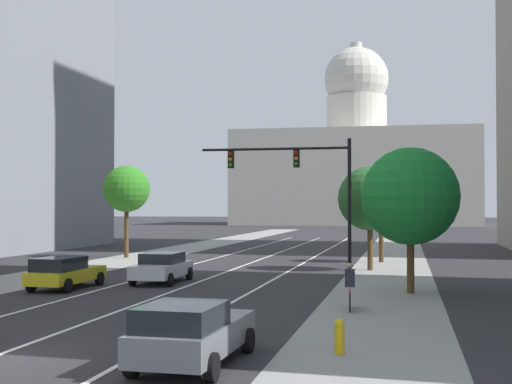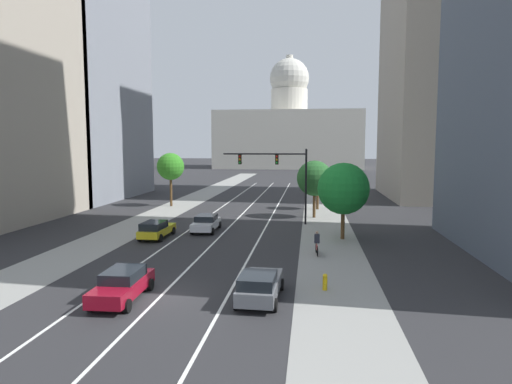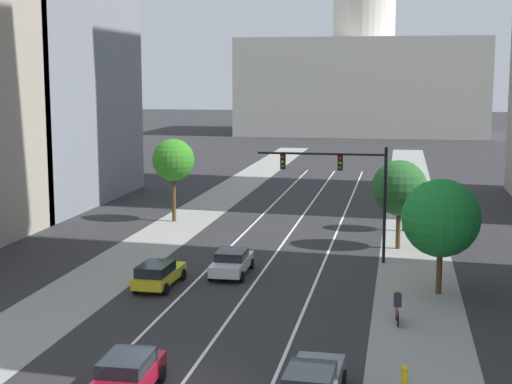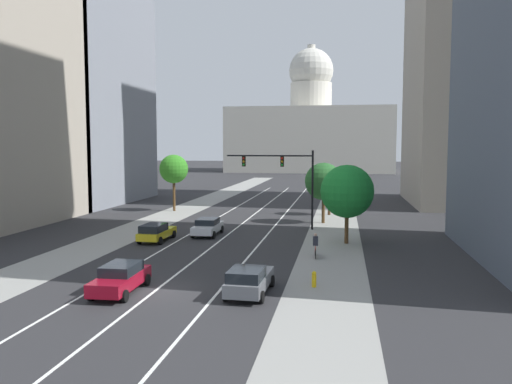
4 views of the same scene
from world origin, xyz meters
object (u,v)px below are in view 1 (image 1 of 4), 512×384
at_px(fire_hydrant, 340,336).
at_px(street_tree_mid_right, 381,207).
at_px(cyclist, 350,287).
at_px(street_tree_mid_left, 127,189).
at_px(car_gray, 191,332).
at_px(street_tree_near_right, 370,199).
at_px(car_yellow, 64,272).
at_px(car_white, 162,267).
at_px(street_tree_far_right, 410,196).
at_px(capitol_building, 357,168).
at_px(traffic_signal_mast, 303,178).

xyz_separation_m(fire_hydrant, street_tree_mid_right, (0.04, 30.85, 3.25)).
distance_m(cyclist, street_tree_mid_left, 30.12).
xyz_separation_m(car_gray, street_tree_near_right, (2.90, 26.58, 3.44)).
relative_size(car_gray, cyclist, 2.75).
relative_size(car_yellow, fire_hydrant, 5.23).
bearing_deg(car_yellow, car_white, -42.72).
height_order(fire_hydrant, street_tree_far_right, street_tree_far_right).
relative_size(car_white, car_yellow, 1.00).
relative_size(car_yellow, street_tree_far_right, 0.75).
relative_size(capitol_building, street_tree_far_right, 7.68).
xyz_separation_m(cyclist, street_tree_mid_left, (-18.21, 23.62, 4.20)).
distance_m(car_white, fire_hydrant, 18.58).
bearing_deg(street_tree_mid_left, cyclist, -52.37).
bearing_deg(capitol_building, traffic_signal_mast, -87.64).
distance_m(capitol_building, car_gray, 136.72).
height_order(car_white, fire_hydrant, car_white).
bearing_deg(car_gray, capitol_building, 4.00).
distance_m(traffic_signal_mast, fire_hydrant, 21.04).
relative_size(traffic_signal_mast, street_tree_far_right, 1.30).
bearing_deg(car_yellow, capitol_building, -1.16).
distance_m(traffic_signal_mast, street_tree_mid_right, 11.49).
height_order(street_tree_mid_left, street_tree_far_right, street_tree_mid_left).
height_order(fire_hydrant, street_tree_mid_left, street_tree_mid_left).
height_order(car_gray, car_yellow, car_gray).
relative_size(capitol_building, car_gray, 10.33).
bearing_deg(traffic_signal_mast, fire_hydrant, -79.40).
relative_size(capitol_building, street_tree_near_right, 7.93).
relative_size(car_white, fire_hydrant, 5.21).
xyz_separation_m(car_gray, car_yellow, (-10.33, 14.04, -0.02)).
height_order(traffic_signal_mast, street_tree_mid_right, traffic_signal_mast).
height_order(street_tree_mid_right, street_tree_mid_left, street_tree_mid_left).
distance_m(car_yellow, street_tree_far_right, 15.96).
bearing_deg(street_tree_mid_right, street_tree_far_right, -83.98).
height_order(car_yellow, street_tree_mid_right, street_tree_mid_right).
height_order(car_yellow, street_tree_near_right, street_tree_near_right).
xyz_separation_m(traffic_signal_mast, street_tree_mid_left, (-14.78, 11.36, -0.28)).
height_order(car_gray, traffic_signal_mast, traffic_signal_mast).
bearing_deg(street_tree_near_right, traffic_signal_mast, -127.48).
height_order(car_yellow, street_tree_far_right, street_tree_far_right).
xyz_separation_m(fire_hydrant, street_tree_mid_left, (-18.54, 31.49, 4.59)).
xyz_separation_m(car_yellow, street_tree_near_right, (13.24, 12.55, 3.46)).
xyz_separation_m(car_white, street_tree_far_right, (12.05, -2.01, 3.44)).
xyz_separation_m(capitol_building, street_tree_far_right, (10.33, -120.57, -7.62)).
xyz_separation_m(fire_hydrant, street_tree_near_right, (-0.41, 24.51, 3.78)).
height_order(capitol_building, car_yellow, capitol_building).
height_order(car_gray, street_tree_near_right, street_tree_near_right).
bearing_deg(car_white, street_tree_far_right, -100.03).
bearing_deg(capitol_building, cyclist, -86.31).
bearing_deg(street_tree_near_right, cyclist, -89.75).
bearing_deg(car_yellow, car_gray, -142.37).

